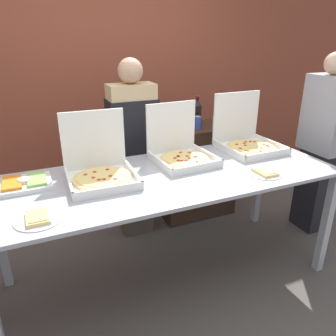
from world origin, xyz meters
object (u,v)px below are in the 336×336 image
object	(u,v)px
pizza_box_far_right	(100,168)
soda_bottle	(197,112)
soda_can_colored	(198,123)
person_server_vest	(133,142)
veggie_tray	(25,183)
person_guest_plaid	(321,144)
pizza_box_far_left	(181,151)
soda_can_silver	(216,121)
paper_plate_front_left	(38,218)
paper_plate_front_center	(265,172)
pizza_box_near_right	(247,140)

from	to	relation	value
pizza_box_far_right	soda_bottle	distance (m)	1.42
soda_can_colored	person_server_vest	size ratio (longest dim) A/B	0.08
person_server_vest	soda_bottle	bearing A→B (deg)	-168.06
veggie_tray	person_guest_plaid	world-z (taller)	person_guest_plaid
pizza_box_far_left	person_guest_plaid	size ratio (longest dim) A/B	0.28
soda_bottle	person_guest_plaid	size ratio (longest dim) A/B	0.18
pizza_box_far_right	pizza_box_far_left	bearing A→B (deg)	10.57
soda_can_silver	paper_plate_front_left	bearing A→B (deg)	-149.15
soda_bottle	person_guest_plaid	xyz separation A→B (m)	(0.88, -0.78, -0.21)
pizza_box_far_right	soda_can_silver	bearing A→B (deg)	27.73
person_guest_plaid	person_server_vest	bearing A→B (deg)	68.76
pizza_box_far_right	person_server_vest	size ratio (longest dim) A/B	0.29
soda_can_colored	soda_can_silver	bearing A→B (deg)	-9.51
paper_plate_front_left	person_server_vest	world-z (taller)	person_server_vest
person_server_vest	person_guest_plaid	xyz separation A→B (m)	(1.61, -0.63, -0.04)
pizza_box_far_right	soda_can_colored	world-z (taller)	pizza_box_far_right
paper_plate_front_center	veggie_tray	xyz separation A→B (m)	(-1.57, 0.47, 0.01)
person_guest_plaid	paper_plate_front_left	bearing A→B (deg)	99.32
veggie_tray	soda_bottle	distance (m)	1.80
pizza_box_far_left	paper_plate_front_left	world-z (taller)	pizza_box_far_left
veggie_tray	pizza_box_far_right	bearing A→B (deg)	-9.87
pizza_box_near_right	pizza_box_far_left	distance (m)	0.65
pizza_box_far_right	paper_plate_front_left	xyz separation A→B (m)	(-0.43, -0.40, -0.07)
paper_plate_front_center	person_server_vest	world-z (taller)	person_server_vest
paper_plate_front_left	soda_can_colored	size ratio (longest dim) A/B	2.03
pizza_box_far_right	pizza_box_far_left	xyz separation A→B (m)	(0.66, 0.10, -0.00)
soda_can_silver	person_server_vest	size ratio (longest dim) A/B	0.08
pizza_box_far_left	soda_can_silver	bearing A→B (deg)	36.81
pizza_box_far_left	person_guest_plaid	world-z (taller)	person_guest_plaid
pizza_box_far_left	soda_bottle	world-z (taller)	pizza_box_far_left
paper_plate_front_left	person_server_vest	bearing A→B (deg)	49.93
pizza_box_near_right	paper_plate_front_center	size ratio (longest dim) A/B	2.03
pizza_box_far_left	paper_plate_front_center	size ratio (longest dim) A/B	1.97
soda_can_colored	person_server_vest	distance (m)	0.68
pizza_box_far_left	pizza_box_far_right	bearing A→B (deg)	-174.05
pizza_box_far_right	person_server_vest	xyz separation A→B (m)	(0.44, 0.64, -0.05)
paper_plate_front_left	soda_bottle	bearing A→B (deg)	36.62
soda_can_colored	person_guest_plaid	bearing A→B (deg)	-34.74
pizza_box_near_right	paper_plate_front_center	xyz separation A→B (m)	(-0.22, -0.52, -0.07)
soda_bottle	veggie_tray	bearing A→B (deg)	-156.76
paper_plate_front_center	person_server_vest	bearing A→B (deg)	122.38
pizza_box_near_right	paper_plate_front_center	world-z (taller)	pizza_box_near_right
veggie_tray	pizza_box_far_left	bearing A→B (deg)	0.99
soda_bottle	pizza_box_far_left	bearing A→B (deg)	-126.64
paper_plate_front_center	soda_bottle	distance (m)	1.19
paper_plate_front_center	person_guest_plaid	distance (m)	1.04
pizza_box_far_right	soda_can_colored	xyz separation A→B (m)	(1.11, 0.67, 0.05)
soda_can_colored	pizza_box_far_right	bearing A→B (deg)	-149.04
pizza_box_far_left	person_server_vest	bearing A→B (deg)	109.16
pizza_box_far_right	soda_can_silver	distance (m)	1.45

